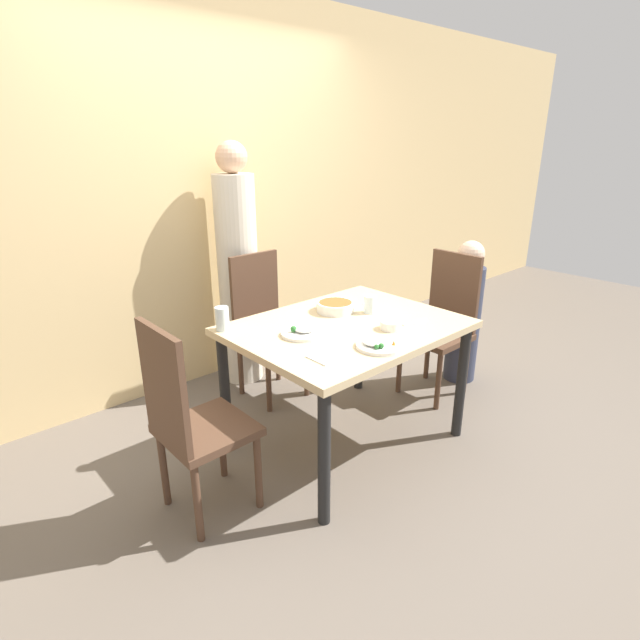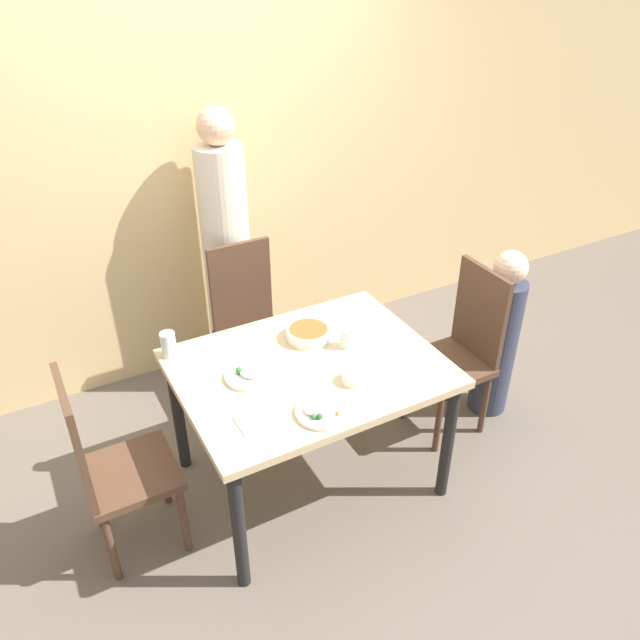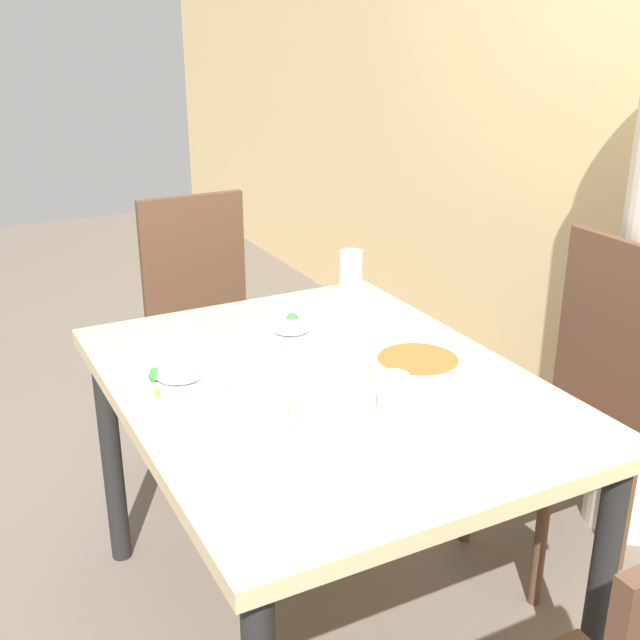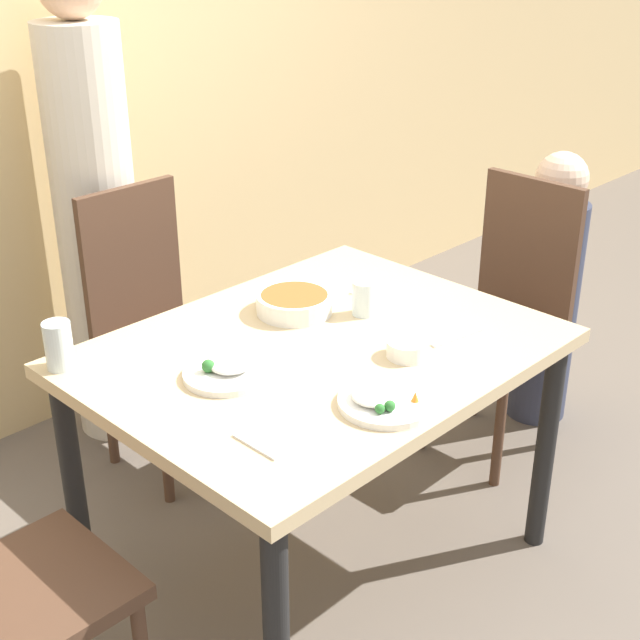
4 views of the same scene
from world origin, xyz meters
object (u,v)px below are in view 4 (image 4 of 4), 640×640
Objects in this scene: bowl_curry at (294,303)px; glass_water_tall at (59,345)px; person_adult at (97,225)px; person_child at (548,297)px; plate_rice_adult at (384,400)px; chair_child_spot at (507,314)px; chair_adult_spot at (155,325)px.

glass_water_tall is (-0.66, 0.19, 0.03)m from bowl_curry.
person_child is at bearing -42.82° from person_adult.
person_adult is 7.21× the size of plate_rice_adult.
chair_child_spot is 0.58× the size of person_adult.
person_child is at bearing -33.97° from chair_adult_spot.
chair_adult_spot is at bearing -131.19° from chair_child_spot.
chair_child_spot reaches higher than bowl_curry.
chair_adult_spot is 4.18× the size of plate_rice_adult.
bowl_curry is 1.74× the size of glass_water_tall.
bowl_curry is (0.07, -0.93, -0.03)m from person_adult.
glass_water_tall is (-0.44, 0.73, 0.05)m from plate_rice_adult.
chair_adult_spot is 1.24m from chair_child_spot.
glass_water_tall reaches higher than bowl_curry.
person_adult is 0.95m from glass_water_tall.
chair_adult_spot is 7.74× the size of glass_water_tall.
plate_rice_adult is (-0.15, -1.47, -0.05)m from person_adult.
chair_child_spot is 0.28m from person_child.
person_child is at bearing 90.00° from chair_child_spot.
glass_water_tall is at bearing -104.05° from chair_child_spot.
person_child is 4.44× the size of plate_rice_adult.
person_adult reaches higher than plate_rice_adult.
chair_adult_spot is 0.79m from glass_water_tall.
bowl_curry is at bearing -15.95° from glass_water_tall.
chair_adult_spot is 0.68m from bowl_curry.
chair_adult_spot is 1.00× the size of chair_child_spot.
person_child is at bearing 14.29° from plate_rice_adult.
person_adult is 0.93m from bowl_curry.
plate_rice_adult is at bearing -97.34° from chair_adult_spot.
chair_child_spot is 1.49m from person_adult.
person_adult reaches higher than chair_child_spot.
chair_child_spot is at bearing -180.00° from person_child.
person_child is at bearing -9.57° from bowl_curry.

